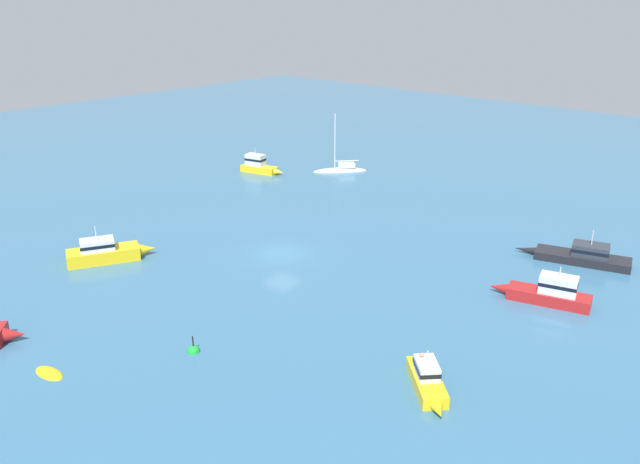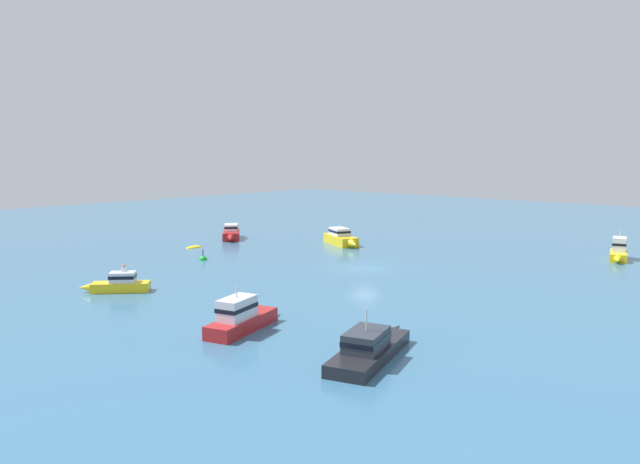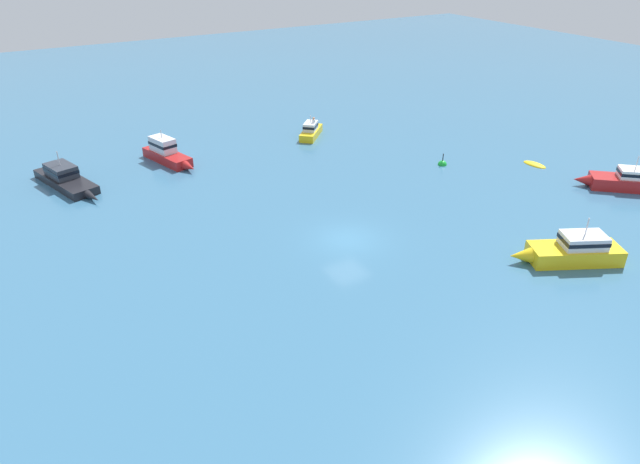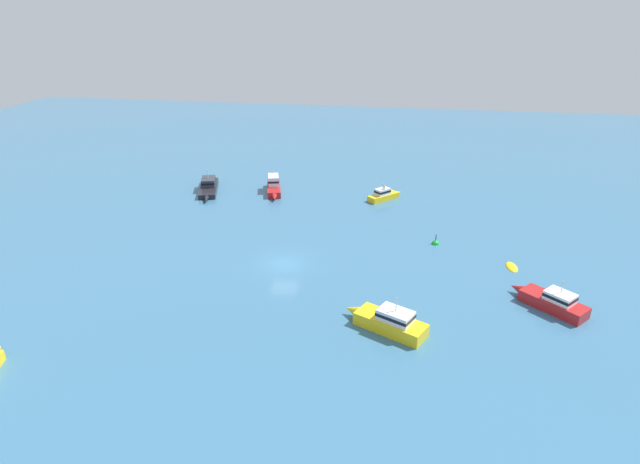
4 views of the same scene
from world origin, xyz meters
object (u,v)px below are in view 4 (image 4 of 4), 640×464
tender (512,267)px  powerboat (208,186)px  launch (388,321)px  cabin_cruiser_1 (274,186)px  cabin_cruiser (384,195)px  motor_cruiser_1 (552,301)px  channel_buoy (435,244)px

tender → powerboat: bearing=60.5°
powerboat → launch: 36.38m
powerboat → cabin_cruiser_1: 8.34m
powerboat → tender: bearing=49.5°
cabin_cruiser → motor_cruiser_1: 26.93m
cabin_cruiser → motor_cruiser_1: motor_cruiser_1 is taller
powerboat → tender: 37.96m
cabin_cruiser → motor_cruiser_1: size_ratio=0.78×
launch → motor_cruiser_1: bearing=-131.0°
cabin_cruiser_1 → channel_buoy: (19.72, -12.41, -0.77)m
cabin_cruiser_1 → channel_buoy: size_ratio=4.88×
launch → cabin_cruiser_1: bearing=-34.0°
powerboat → channel_buoy: 30.25m
motor_cruiser_1 → launch: bearing=64.0°
motor_cruiser_1 → tender: (-1.88, 6.74, -0.67)m
tender → cabin_cruiser_1: bearing=52.6°
tender → cabin_cruiser_1: size_ratio=0.33×
cabin_cruiser_1 → channel_buoy: cabin_cruiser_1 is taller
cabin_cruiser → tender: bearing=-98.8°
cabin_cruiser → channel_buoy: cabin_cruiser is taller
tender → launch: launch is taller
cabin_cruiser_1 → motor_cruiser_1: bearing=35.3°
launch → cabin_cruiser: bearing=-59.3°
launch → cabin_cruiser_1: 32.36m
cabin_cruiser → powerboat: 22.19m
cabin_cruiser_1 → channel_buoy: bearing=42.3°
channel_buoy → motor_cruiser_1: bearing=-51.3°
powerboat → channel_buoy: (28.00, -11.42, -0.58)m
powerboat → launch: (24.14, -27.21, 0.15)m
cabin_cruiser → channel_buoy: size_ratio=3.19×
channel_buoy → powerboat: bearing=157.8°
powerboat → cabin_cruiser_1: size_ratio=1.28×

